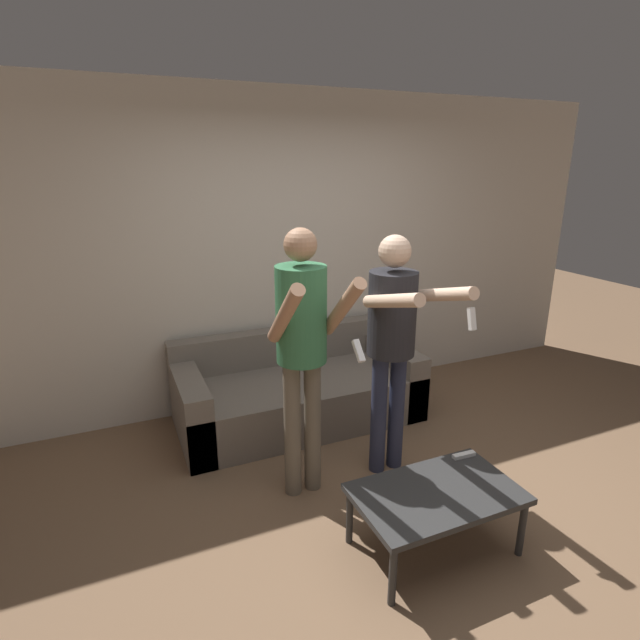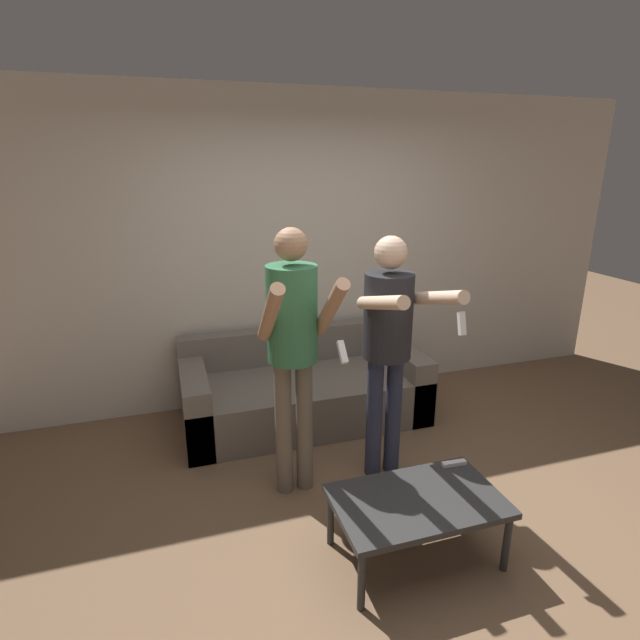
# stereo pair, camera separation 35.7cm
# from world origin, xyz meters

# --- Properties ---
(ground_plane) EXTENTS (14.00, 14.00, 0.00)m
(ground_plane) POSITION_xyz_m (0.00, 0.00, 0.00)
(ground_plane) COLOR brown
(wall_back) EXTENTS (6.40, 0.06, 2.70)m
(wall_back) POSITION_xyz_m (0.00, 1.98, 1.35)
(wall_back) COLOR beige
(wall_back) RESTS_ON ground_plane
(couch) EXTENTS (1.99, 0.92, 0.70)m
(couch) POSITION_xyz_m (-0.16, 1.48, 0.25)
(couch) COLOR slate
(couch) RESTS_ON ground_plane
(person_standing_left) EXTENTS (0.43, 0.62, 1.75)m
(person_standing_left) POSITION_xyz_m (-0.48, 0.53, 1.09)
(person_standing_left) COLOR #6B6051
(person_standing_left) RESTS_ON ground_plane
(person_standing_right) EXTENTS (0.44, 0.74, 1.68)m
(person_standing_right) POSITION_xyz_m (0.16, 0.52, 1.05)
(person_standing_right) COLOR #282D47
(person_standing_right) RESTS_ON ground_plane
(coffee_table) EXTENTS (0.91, 0.55, 0.38)m
(coffee_table) POSITION_xyz_m (-0.00, -0.25, 0.34)
(coffee_table) COLOR #2D2D2D
(coffee_table) RESTS_ON ground_plane
(remote_on_table) EXTENTS (0.15, 0.04, 0.02)m
(remote_on_table) POSITION_xyz_m (0.35, -0.04, 0.39)
(remote_on_table) COLOR white
(remote_on_table) RESTS_ON coffee_table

